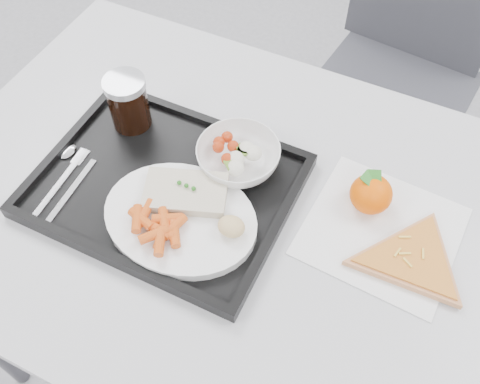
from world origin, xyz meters
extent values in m
cube|color=#B2B2B4|center=(0.00, 0.30, 0.73)|extent=(1.20, 0.80, 0.03)
cylinder|color=#47474C|center=(-0.54, 0.64, 0.36)|extent=(0.04, 0.04, 0.72)
cube|color=#36363D|center=(0.11, 1.02, 0.45)|extent=(0.47, 0.47, 0.04)
cylinder|color=#47474C|center=(-0.07, 0.84, 0.21)|extent=(0.03, 0.03, 0.43)
cylinder|color=#47474C|center=(0.29, 0.84, 0.21)|extent=(0.03, 0.03, 0.43)
cylinder|color=#47474C|center=(-0.07, 1.20, 0.21)|extent=(0.03, 0.03, 0.43)
cylinder|color=#47474C|center=(0.29, 1.20, 0.21)|extent=(0.03, 0.03, 0.43)
cube|color=black|center=(-0.16, 0.27, 0.76)|extent=(0.45, 0.35, 0.01)
cube|color=black|center=(-0.16, 0.44, 0.77)|extent=(0.45, 0.02, 0.01)
cube|color=black|center=(-0.16, 0.10, 0.77)|extent=(0.45, 0.02, 0.01)
cube|color=black|center=(0.06, 0.27, 0.77)|extent=(0.02, 0.32, 0.01)
cube|color=black|center=(-0.37, 0.27, 0.77)|extent=(0.02, 0.32, 0.01)
cylinder|color=white|center=(-0.09, 0.22, 0.77)|extent=(0.27, 0.27, 0.02)
cube|color=beige|center=(-0.10, 0.26, 0.79)|extent=(0.16, 0.13, 0.02)
sphere|color=#236B1C|center=(-0.12, 0.26, 0.81)|extent=(0.01, 0.01, 0.01)
sphere|color=#236B1C|center=(-0.10, 0.26, 0.81)|extent=(0.01, 0.01, 0.01)
sphere|color=#236B1C|center=(-0.09, 0.26, 0.81)|extent=(0.01, 0.01, 0.01)
ellipsoid|color=#D7C478|center=(0.00, 0.23, 0.80)|extent=(0.05, 0.04, 0.03)
imported|color=white|center=(-0.06, 0.37, 0.79)|extent=(0.15, 0.15, 0.05)
cylinder|color=black|center=(-0.29, 0.38, 0.81)|extent=(0.07, 0.07, 0.10)
cylinder|color=#A5A8AD|center=(-0.29, 0.38, 0.87)|extent=(0.08, 0.08, 0.01)
cube|color=silver|center=(-0.33, 0.19, 0.77)|extent=(0.02, 0.15, 0.00)
ellipsoid|color=silver|center=(-0.36, 0.26, 0.77)|extent=(0.03, 0.04, 0.01)
cube|color=silver|center=(-0.30, 0.19, 0.77)|extent=(0.02, 0.15, 0.00)
cube|color=silver|center=(-0.33, 0.26, 0.77)|extent=(0.02, 0.04, 0.00)
cube|color=white|center=(0.23, 0.36, 0.75)|extent=(0.26, 0.25, 0.00)
ellipsoid|color=#FFA81B|center=(0.19, 0.40, 0.79)|extent=(0.08, 0.08, 0.07)
cube|color=#236B1C|center=(0.19, 0.40, 0.81)|extent=(0.04, 0.05, 0.02)
cube|color=#236B1C|center=(0.19, 0.40, 0.81)|extent=(0.05, 0.03, 0.02)
cylinder|color=#DCAB73|center=(0.29, 0.32, 0.76)|extent=(0.31, 0.31, 0.01)
cylinder|color=#AB4A1E|center=(0.29, 0.32, 0.77)|extent=(0.28, 0.28, 0.00)
cube|color=#EABC47|center=(0.26, 0.31, 0.77)|extent=(0.01, 0.02, 0.00)
cube|color=#EABC47|center=(0.28, 0.30, 0.77)|extent=(0.02, 0.01, 0.00)
cube|color=#EABC47|center=(0.26, 0.35, 0.77)|extent=(0.02, 0.01, 0.00)
cube|color=#EABC47|center=(0.30, 0.33, 0.77)|extent=(0.01, 0.02, 0.00)
cube|color=#EABC47|center=(0.27, 0.32, 0.77)|extent=(0.02, 0.01, 0.00)
cylinder|color=#D05117|center=(-0.14, 0.19, 0.79)|extent=(0.02, 0.05, 0.02)
cylinder|color=#D05117|center=(-0.08, 0.18, 0.79)|extent=(0.04, 0.05, 0.02)
cylinder|color=#D05117|center=(-0.09, 0.16, 0.79)|extent=(0.03, 0.05, 0.02)
cylinder|color=#D05117|center=(-0.10, 0.20, 0.79)|extent=(0.05, 0.04, 0.02)
cylinder|color=#D05117|center=(-0.10, 0.17, 0.79)|extent=(0.05, 0.02, 0.02)
cylinder|color=#D05117|center=(-0.14, 0.18, 0.80)|extent=(0.05, 0.03, 0.02)
cylinder|color=#D05117|center=(-0.10, 0.16, 0.80)|extent=(0.04, 0.05, 0.02)
cylinder|color=#D05117|center=(-0.10, 0.19, 0.80)|extent=(0.04, 0.05, 0.02)
cylinder|color=#D05117|center=(-0.09, 0.15, 0.80)|extent=(0.04, 0.05, 0.02)
cylinder|color=#D05117|center=(-0.08, 0.19, 0.79)|extent=(0.03, 0.05, 0.02)
cylinder|color=#D05117|center=(-0.15, 0.17, 0.80)|extent=(0.04, 0.05, 0.02)
sphere|color=#AD2F0E|center=(-0.10, 0.38, 0.80)|extent=(0.02, 0.02, 0.02)
sphere|color=#AD2F0E|center=(-0.07, 0.35, 0.80)|extent=(0.02, 0.02, 0.02)
sphere|color=#AD2F0E|center=(-0.09, 0.39, 0.80)|extent=(0.02, 0.02, 0.02)
sphere|color=#AD2F0E|center=(-0.07, 0.38, 0.80)|extent=(0.02, 0.02, 0.02)
sphere|color=#AD2F0E|center=(-0.09, 0.37, 0.80)|extent=(0.02, 0.02, 0.02)
ellipsoid|color=silver|center=(-0.05, 0.38, 0.80)|extent=(0.03, 0.03, 0.03)
ellipsoid|color=silver|center=(-0.05, 0.34, 0.80)|extent=(0.03, 0.03, 0.03)
ellipsoid|color=silver|center=(-0.05, 0.36, 0.80)|extent=(0.03, 0.03, 0.03)
ellipsoid|color=silver|center=(-0.03, 0.38, 0.80)|extent=(0.03, 0.03, 0.03)
cube|color=#577E23|center=(-0.05, 0.34, 0.80)|extent=(0.03, 0.03, 0.00)
cube|color=#577E23|center=(-0.05, 0.37, 0.80)|extent=(0.03, 0.03, 0.00)
cube|color=#577E23|center=(-0.05, 0.38, 0.80)|extent=(0.03, 0.03, 0.00)
camera|label=1|loc=(0.21, -0.18, 1.54)|focal=40.00mm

